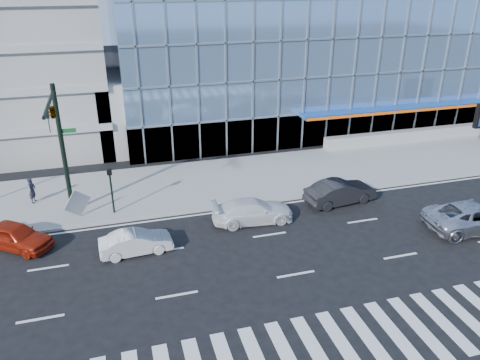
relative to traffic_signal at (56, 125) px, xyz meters
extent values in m
plane|color=black|center=(11.00, -4.57, -6.16)|extent=(160.00, 160.00, 0.00)
cube|color=gray|center=(11.00, 3.43, -6.09)|extent=(120.00, 8.00, 0.15)
cube|color=#7BA3CE|center=(25.00, 21.43, 1.34)|extent=(42.00, 26.00, 15.00)
cube|color=gray|center=(5.00, 13.43, -3.16)|extent=(6.00, 8.00, 6.00)
cube|color=gray|center=(35.00, 7.03, -5.51)|extent=(30.00, 0.80, 1.00)
cylinder|color=black|center=(0.00, 1.43, -2.01)|extent=(0.28, 0.28, 8.00)
cylinder|color=black|center=(0.00, -1.37, 1.59)|extent=(0.18, 5.60, 0.18)
imported|color=black|center=(0.00, -2.77, 0.99)|extent=(0.18, 0.22, 1.10)
imported|color=black|center=(0.00, -0.57, 0.99)|extent=(0.48, 2.24, 0.90)
cube|color=#0C591E|center=(0.45, 1.43, -0.81)|extent=(0.90, 0.05, 0.25)
cylinder|color=black|center=(2.50, 0.43, -4.51)|extent=(0.12, 0.12, 3.00)
cube|color=black|center=(2.50, 0.28, -3.21)|extent=(0.30, 0.25, 0.35)
imported|color=silver|center=(22.76, -7.21, -5.34)|extent=(6.08, 3.12, 1.64)
imported|color=white|center=(10.54, -2.77, -5.45)|extent=(5.01, 2.26, 1.42)
imported|color=silver|center=(3.50, -4.35, -5.53)|extent=(3.93, 1.58, 1.27)
imported|color=black|center=(16.76, -1.97, -5.38)|extent=(4.91, 2.26, 1.56)
imported|color=#991D0B|center=(-2.80, -2.00, -5.44)|extent=(4.44, 3.86, 1.44)
imported|color=black|center=(-2.45, 3.32, -5.15)|extent=(0.57, 0.72, 1.72)
cube|color=#A5A5A5|center=(0.43, 0.43, -5.10)|extent=(1.57, 1.05, 1.83)
camera|label=1|loc=(2.96, -26.50, 7.73)|focal=35.00mm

